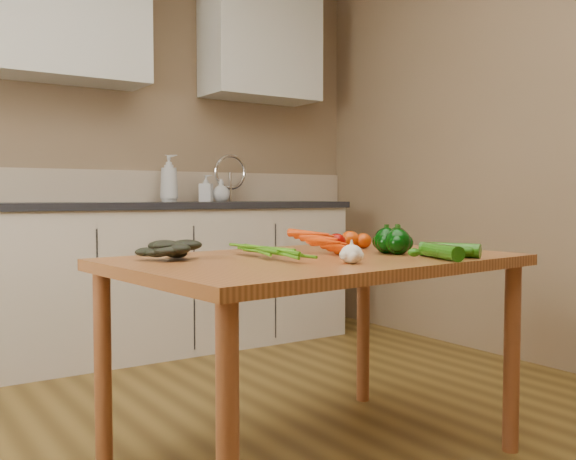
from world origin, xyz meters
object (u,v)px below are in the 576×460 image
(zucchini_a, at_px, (450,250))
(zucchini_b, at_px, (442,252))
(leafy_greens, at_px, (168,245))
(pepper_c, at_px, (398,242))
(soap_bottle_c, at_px, (221,190))
(pepper_a, at_px, (386,241))
(table, at_px, (316,280))
(tomato_b, at_px, (350,240))
(carrot_bunch, at_px, (307,246))
(garlic_bulb, at_px, (352,254))
(tomato_a, at_px, (336,242))
(tomato_c, at_px, (363,241))
(soap_bottle_b, at_px, (206,188))
(soap_bottle_a, at_px, (169,178))
(pepper_b, at_px, (397,239))

(zucchini_a, bearing_deg, zucchini_b, -154.64)
(leafy_greens, distance_m, pepper_c, 0.81)
(soap_bottle_c, distance_m, pepper_a, 2.08)
(table, bearing_deg, zucchini_b, -52.39)
(pepper_c, bearing_deg, tomato_b, 84.06)
(carrot_bunch, relative_size, leafy_greens, 1.30)
(table, bearing_deg, pepper_a, -13.10)
(pepper_c, distance_m, zucchini_b, 0.21)
(garlic_bulb, bearing_deg, pepper_c, 23.63)
(leafy_greens, distance_m, tomato_a, 0.68)
(pepper_c, height_order, tomato_c, pepper_c)
(soap_bottle_b, height_order, zucchini_b, soap_bottle_b)
(tomato_a, relative_size, tomato_c, 1.09)
(soap_bottle_a, relative_size, zucchini_a, 1.44)
(pepper_c, distance_m, zucchini_a, 0.19)
(soap_bottle_c, xyz_separation_m, leafy_greens, (-1.16, -1.82, -0.20))
(garlic_bulb, xyz_separation_m, tomato_c, (0.41, 0.42, 0.00))
(table, xyz_separation_m, garlic_bulb, (-0.05, -0.25, 0.11))
(soap_bottle_c, bearing_deg, carrot_bunch, 66.39)
(table, distance_m, leafy_greens, 0.52)
(soap_bottle_c, bearing_deg, soap_bottle_a, -4.80)
(carrot_bunch, bearing_deg, soap_bottle_b, 68.37)
(tomato_b, xyz_separation_m, zucchini_b, (-0.03, -0.52, -0.01))
(table, height_order, pepper_c, pepper_c)
(garlic_bulb, bearing_deg, soap_bottle_c, 71.85)
(pepper_b, relative_size, zucchini_b, 0.43)
(garlic_bulb, relative_size, pepper_a, 0.76)
(soap_bottle_a, height_order, carrot_bunch, soap_bottle_a)
(zucchini_b, bearing_deg, pepper_a, 89.60)
(table, bearing_deg, pepper_c, -24.61)
(tomato_a, height_order, tomato_b, tomato_b)
(soap_bottle_a, relative_size, tomato_a, 4.04)
(pepper_c, bearing_deg, carrot_bunch, 152.79)
(pepper_a, bearing_deg, pepper_c, -91.32)
(soap_bottle_c, xyz_separation_m, carrot_bunch, (-0.69, -1.94, -0.21))
(soap_bottle_a, xyz_separation_m, pepper_b, (0.09, -1.96, -0.28))
(zucchini_a, bearing_deg, pepper_b, 81.45)
(soap_bottle_c, relative_size, tomato_c, 2.21)
(leafy_greens, bearing_deg, soap_bottle_a, 66.43)
(pepper_c, bearing_deg, pepper_a, 88.68)
(soap_bottle_b, height_order, leafy_greens, soap_bottle_b)
(pepper_b, bearing_deg, tomato_c, 109.20)
(pepper_c, distance_m, tomato_b, 0.31)
(soap_bottle_c, height_order, carrot_bunch, soap_bottle_c)
(leafy_greens, distance_m, zucchini_a, 0.95)
(soap_bottle_c, height_order, zucchini_a, soap_bottle_c)
(table, relative_size, carrot_bunch, 5.66)
(tomato_b, bearing_deg, pepper_a, -97.08)
(table, relative_size, pepper_b, 16.17)
(tomato_c, bearing_deg, leafy_greens, -179.81)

